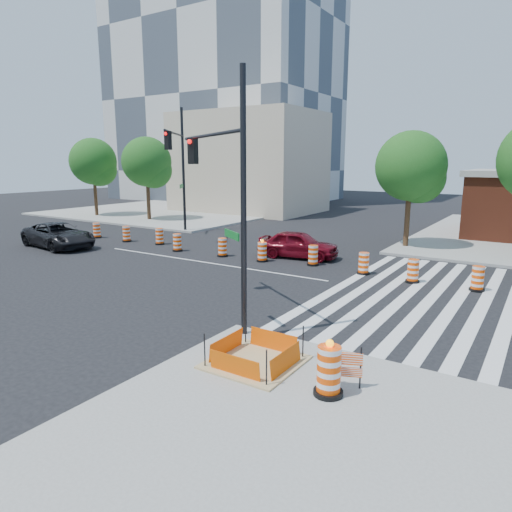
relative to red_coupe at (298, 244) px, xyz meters
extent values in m
plane|color=black|center=(-3.55, -3.68, -0.74)|extent=(120.00, 120.00, 0.00)
cube|color=gray|center=(-21.55, 14.32, -0.67)|extent=(22.00, 22.00, 0.15)
cube|color=silver|center=(4.25, -3.68, -0.74)|extent=(0.45, 13.50, 0.01)
cube|color=silver|center=(5.15, -3.68, -0.74)|extent=(0.45, 13.50, 0.01)
cube|color=silver|center=(6.05, -3.68, -0.74)|extent=(0.45, 13.50, 0.01)
cube|color=silver|center=(6.95, -3.68, -0.74)|extent=(0.45, 13.50, 0.01)
cube|color=silver|center=(7.85, -3.68, -0.74)|extent=(0.45, 13.50, 0.01)
cube|color=silver|center=(8.75, -3.68, -0.74)|extent=(0.45, 13.50, 0.01)
cube|color=silver|center=(9.65, -3.68, -0.74)|extent=(0.45, 13.50, 0.01)
cube|color=silver|center=(10.55, -3.68, -0.74)|extent=(0.45, 13.50, 0.01)
cube|color=silver|center=(-3.55, -3.68, -0.74)|extent=(14.00, 0.12, 0.01)
cube|color=tan|center=(5.45, -12.68, -0.57)|extent=(2.20, 2.20, 0.05)
cube|color=#E65404|center=(5.45, -13.58, -0.32)|extent=(1.44, 0.02, 0.55)
cube|color=#E65404|center=(5.45, -11.78, -0.32)|extent=(1.44, 0.02, 0.55)
cube|color=#E65404|center=(4.55, -12.68, -0.32)|extent=(0.02, 1.44, 0.55)
cube|color=#E65404|center=(6.35, -12.68, -0.32)|extent=(0.02, 1.44, 0.55)
cylinder|color=black|center=(4.55, -13.58, -0.14)|extent=(0.04, 0.04, 0.90)
cylinder|color=black|center=(6.35, -13.58, -0.14)|extent=(0.04, 0.04, 0.90)
cylinder|color=black|center=(4.55, -11.78, -0.14)|extent=(0.04, 0.04, 0.90)
cylinder|color=black|center=(6.35, -11.78, -0.14)|extent=(0.04, 0.04, 0.90)
cube|color=silver|center=(-27.55, 30.32, 21.76)|extent=(28.00, 18.00, 45.00)
cube|color=#C3AE95|center=(-15.55, 18.32, 4.26)|extent=(14.00, 10.00, 10.00)
imported|color=#620814|center=(0.00, 0.00, 0.00)|extent=(4.59, 2.41, 1.49)
imported|color=black|center=(-13.75, -5.25, 0.01)|extent=(5.67, 3.12, 1.50)
cylinder|color=black|center=(4.06, -11.14, 3.20)|extent=(0.17, 0.17, 7.59)
cylinder|color=black|center=(1.67, -9.59, 5.29)|extent=(4.85, 3.18, 0.11)
cube|color=black|center=(-0.01, -8.51, 4.81)|extent=(0.30, 0.27, 0.95)
sphere|color=#FF0C0C|center=(-0.01, -8.69, 5.15)|extent=(0.17, 0.17, 0.17)
cube|color=#0C591E|center=(3.26, -10.62, 2.25)|extent=(0.98, 0.65, 0.24)
cylinder|color=black|center=(-11.48, 3.71, 3.79)|extent=(0.20, 0.20, 8.78)
cylinder|color=black|center=(-9.68, 0.95, 6.21)|extent=(3.71, 5.59, 0.13)
cube|color=black|center=(-8.42, -0.98, 5.66)|extent=(0.35, 0.31, 1.10)
sphere|color=#FF0C0C|center=(-8.42, -1.16, 6.04)|extent=(0.20, 0.20, 0.20)
cube|color=#0C591E|center=(-10.88, 2.79, 2.70)|extent=(0.76, 1.13, 0.27)
cylinder|color=black|center=(7.68, -13.16, -0.54)|extent=(0.66, 0.66, 0.11)
cylinder|color=#FF4A05|center=(7.68, -13.16, 0.01)|extent=(0.53, 0.53, 1.04)
sphere|color=#FF990C|center=(7.68, -13.16, 0.61)|extent=(0.18, 0.18, 0.18)
cube|color=#FF4A05|center=(7.82, -12.65, 0.11)|extent=(0.79, 0.38, 0.28)
cube|color=#FF4A05|center=(7.82, -12.65, -0.21)|extent=(0.79, 0.38, 0.22)
cylinder|color=black|center=(7.47, -12.81, -0.09)|extent=(0.04, 0.04, 1.00)
cylinder|color=black|center=(8.17, -12.50, -0.09)|extent=(0.04, 0.04, 1.00)
cylinder|color=#382314|center=(-24.91, 6.29, 1.54)|extent=(0.31, 0.31, 4.57)
sphere|color=#194B15|center=(-24.91, 6.29, 4.40)|extent=(4.29, 4.29, 4.29)
sphere|color=#194B15|center=(-24.42, 6.58, 3.69)|extent=(3.15, 3.15, 3.15)
sphere|color=#194B15|center=(-25.30, 6.10, 3.97)|extent=(2.86, 2.86, 2.86)
cylinder|color=#382314|center=(-18.46, 6.82, 1.53)|extent=(0.33, 0.33, 4.55)
sphere|color=#194B15|center=(-18.46, 6.82, 4.37)|extent=(4.27, 4.27, 4.27)
sphere|color=#194B15|center=(-17.95, 7.12, 3.66)|extent=(3.13, 3.13, 3.13)
sphere|color=#194B15|center=(-18.87, 6.61, 3.95)|extent=(2.84, 2.84, 2.84)
cylinder|color=#382314|center=(4.16, 6.05, 1.44)|extent=(0.31, 0.31, 4.36)
sphere|color=#194B15|center=(4.16, 6.05, 4.16)|extent=(4.09, 4.09, 4.09)
sphere|color=#194B15|center=(4.64, 6.34, 3.48)|extent=(3.00, 3.00, 3.00)
sphere|color=#194B15|center=(3.77, 5.86, 3.75)|extent=(2.73, 2.73, 2.73)
cylinder|color=black|center=(-14.73, -1.68, -0.69)|extent=(0.60, 0.60, 0.10)
cylinder|color=#FF4A05|center=(-14.73, -1.68, -0.19)|extent=(0.48, 0.48, 0.95)
cylinder|color=black|center=(-11.81, -1.62, -0.69)|extent=(0.60, 0.60, 0.10)
cylinder|color=#FF4A05|center=(-11.81, -1.62, -0.19)|extent=(0.48, 0.48, 0.95)
cylinder|color=black|center=(-9.27, -1.18, -0.69)|extent=(0.60, 0.60, 0.10)
cylinder|color=#FF4A05|center=(-9.27, -1.18, -0.19)|extent=(0.48, 0.48, 0.95)
cylinder|color=black|center=(-6.82, -2.20, -0.69)|extent=(0.60, 0.60, 0.10)
cylinder|color=#FF4A05|center=(-6.82, -2.20, -0.19)|extent=(0.48, 0.48, 0.95)
cylinder|color=black|center=(-3.69, -1.96, -0.69)|extent=(0.60, 0.60, 0.10)
cylinder|color=#FF4A05|center=(-3.69, -1.96, -0.19)|extent=(0.48, 0.48, 0.95)
cylinder|color=black|center=(-1.15, -1.87, -0.69)|extent=(0.60, 0.60, 0.10)
cylinder|color=#FF4A05|center=(-1.15, -1.87, -0.19)|extent=(0.48, 0.48, 0.95)
sphere|color=#FF990C|center=(-1.15, -1.87, 0.36)|extent=(0.16, 0.16, 0.16)
cylinder|color=black|center=(1.50, -1.23, -0.69)|extent=(0.60, 0.60, 0.10)
cylinder|color=#FF4A05|center=(1.50, -1.23, -0.19)|extent=(0.48, 0.48, 0.95)
cylinder|color=black|center=(4.29, -1.61, -0.69)|extent=(0.60, 0.60, 0.10)
cylinder|color=#FF4A05|center=(4.29, -1.61, -0.19)|extent=(0.48, 0.48, 0.95)
cylinder|color=black|center=(6.62, -1.89, -0.69)|extent=(0.60, 0.60, 0.10)
cylinder|color=#FF4A05|center=(6.62, -1.89, -0.19)|extent=(0.48, 0.48, 0.95)
cylinder|color=black|center=(9.17, -1.79, -0.69)|extent=(0.60, 0.60, 0.10)
cylinder|color=#FF4A05|center=(9.17, -1.79, -0.19)|extent=(0.48, 0.48, 0.95)
camera|label=1|loc=(11.37, -21.75, 4.46)|focal=32.00mm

